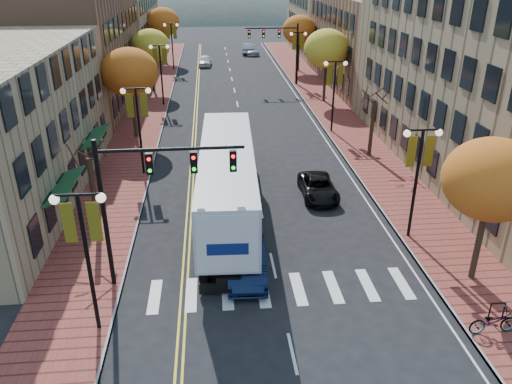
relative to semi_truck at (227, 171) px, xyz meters
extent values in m
plane|color=black|center=(1.93, -9.96, -2.54)|extent=(200.00, 200.00, 0.00)
cube|color=brown|center=(-7.07, 22.54, -2.47)|extent=(4.00, 85.00, 0.15)
cube|color=brown|center=(10.93, 22.54, -2.47)|extent=(4.00, 85.00, 0.15)
cube|color=brown|center=(-15.07, 26.04, 2.96)|extent=(12.00, 24.00, 11.00)
cube|color=#9E8966|center=(-15.07, 51.04, 2.21)|extent=(12.00, 26.00, 9.50)
cube|color=brown|center=(20.43, 32.04, 2.46)|extent=(15.00, 24.00, 10.00)
cube|color=#9E8966|center=(20.43, 54.04, 2.96)|extent=(15.00, 20.00, 11.00)
cylinder|color=#382619|center=(-7.07, -1.96, -0.29)|extent=(0.28, 0.28, 4.20)
cylinder|color=#382619|center=(-7.07, 14.04, 0.06)|extent=(0.28, 0.28, 4.90)
ellipsoid|color=orange|center=(-7.07, 14.04, 2.92)|extent=(4.48, 4.48, 3.81)
cylinder|color=#382619|center=(-7.07, 30.04, -0.12)|extent=(0.28, 0.28, 4.55)
ellipsoid|color=yellow|center=(-7.07, 30.04, 2.53)|extent=(4.16, 4.16, 3.54)
cylinder|color=#382619|center=(-7.07, 48.04, 0.13)|extent=(0.28, 0.28, 5.04)
ellipsoid|color=orange|center=(-7.07, 48.04, 3.07)|extent=(4.61, 4.61, 3.92)
cylinder|color=#382619|center=(10.93, -7.96, -0.12)|extent=(0.28, 0.28, 4.55)
ellipsoid|color=orange|center=(10.93, -7.96, 2.53)|extent=(4.16, 4.16, 3.54)
cylinder|color=#382619|center=(10.93, 8.04, -0.29)|extent=(0.28, 0.28, 4.20)
cylinder|color=#382619|center=(10.93, 24.04, 0.06)|extent=(0.28, 0.28, 4.90)
ellipsoid|color=yellow|center=(10.93, 24.04, 2.92)|extent=(4.48, 4.48, 3.81)
cylinder|color=#382619|center=(10.93, 40.04, -0.01)|extent=(0.28, 0.28, 4.76)
ellipsoid|color=orange|center=(10.93, 40.04, 2.76)|extent=(4.35, 4.35, 3.70)
cylinder|color=black|center=(-5.57, -9.96, 0.46)|extent=(0.16, 0.16, 6.00)
cylinder|color=black|center=(-5.57, -9.96, 3.46)|extent=(1.60, 0.10, 0.10)
sphere|color=#FFF2CC|center=(-6.37, -9.96, 3.31)|extent=(0.36, 0.36, 0.36)
sphere|color=#FFF2CC|center=(-4.77, -9.96, 3.31)|extent=(0.36, 0.36, 0.36)
cube|color=gold|center=(-6.02, -9.96, 2.36)|extent=(0.45, 0.03, 1.60)
cube|color=gold|center=(-5.12, -9.96, 2.36)|extent=(0.45, 0.03, 1.60)
cylinder|color=black|center=(-5.57, 6.04, 0.46)|extent=(0.16, 0.16, 6.00)
cylinder|color=black|center=(-5.57, 6.04, 3.46)|extent=(1.60, 0.10, 0.10)
sphere|color=#FFF2CC|center=(-6.37, 6.04, 3.31)|extent=(0.36, 0.36, 0.36)
sphere|color=#FFF2CC|center=(-4.77, 6.04, 3.31)|extent=(0.36, 0.36, 0.36)
cube|color=gold|center=(-6.02, 6.04, 2.36)|extent=(0.45, 0.03, 1.60)
cube|color=gold|center=(-5.12, 6.04, 2.36)|extent=(0.45, 0.03, 1.60)
cylinder|color=black|center=(-5.57, 24.04, 0.46)|extent=(0.16, 0.16, 6.00)
cylinder|color=black|center=(-5.57, 24.04, 3.46)|extent=(1.60, 0.10, 0.10)
sphere|color=#FFF2CC|center=(-6.37, 24.04, 3.31)|extent=(0.36, 0.36, 0.36)
sphere|color=#FFF2CC|center=(-4.77, 24.04, 3.31)|extent=(0.36, 0.36, 0.36)
cube|color=gold|center=(-6.02, 24.04, 2.36)|extent=(0.45, 0.03, 1.60)
cube|color=gold|center=(-5.12, 24.04, 2.36)|extent=(0.45, 0.03, 1.60)
cylinder|color=black|center=(-5.57, 42.04, 0.46)|extent=(0.16, 0.16, 6.00)
cylinder|color=black|center=(-5.57, 42.04, 3.46)|extent=(1.60, 0.10, 0.10)
sphere|color=#FFF2CC|center=(-6.37, 42.04, 3.31)|extent=(0.36, 0.36, 0.36)
sphere|color=#FFF2CC|center=(-4.77, 42.04, 3.31)|extent=(0.36, 0.36, 0.36)
cube|color=gold|center=(-6.02, 42.04, 2.36)|extent=(0.45, 0.03, 1.60)
cube|color=gold|center=(-5.12, 42.04, 2.36)|extent=(0.45, 0.03, 1.60)
cylinder|color=black|center=(9.43, -3.96, 0.46)|extent=(0.16, 0.16, 6.00)
cylinder|color=black|center=(9.43, -3.96, 3.46)|extent=(1.60, 0.10, 0.10)
sphere|color=#FFF2CC|center=(8.63, -3.96, 3.31)|extent=(0.36, 0.36, 0.36)
sphere|color=#FFF2CC|center=(10.23, -3.96, 3.31)|extent=(0.36, 0.36, 0.36)
cube|color=gold|center=(8.98, -3.96, 2.36)|extent=(0.45, 0.03, 1.60)
cube|color=gold|center=(9.88, -3.96, 2.36)|extent=(0.45, 0.03, 1.60)
cylinder|color=black|center=(9.43, 14.04, 0.46)|extent=(0.16, 0.16, 6.00)
cylinder|color=black|center=(9.43, 14.04, 3.46)|extent=(1.60, 0.10, 0.10)
sphere|color=#FFF2CC|center=(8.63, 14.04, 3.31)|extent=(0.36, 0.36, 0.36)
sphere|color=#FFF2CC|center=(10.23, 14.04, 3.31)|extent=(0.36, 0.36, 0.36)
cube|color=gold|center=(8.98, 14.04, 2.36)|extent=(0.45, 0.03, 1.60)
cube|color=gold|center=(9.88, 14.04, 2.36)|extent=(0.45, 0.03, 1.60)
cylinder|color=black|center=(9.43, 32.04, 0.46)|extent=(0.16, 0.16, 6.00)
cylinder|color=black|center=(9.43, 32.04, 3.46)|extent=(1.60, 0.10, 0.10)
sphere|color=#FFF2CC|center=(8.63, 32.04, 3.31)|extent=(0.36, 0.36, 0.36)
sphere|color=#FFF2CC|center=(10.23, 32.04, 3.31)|extent=(0.36, 0.36, 0.36)
cube|color=gold|center=(8.98, 32.04, 2.36)|extent=(0.45, 0.03, 1.60)
cube|color=gold|center=(9.88, 32.04, 2.36)|extent=(0.45, 0.03, 1.60)
cylinder|color=black|center=(-5.47, -6.96, 0.96)|extent=(0.20, 0.20, 7.00)
cylinder|color=black|center=(-2.47, -6.96, 3.96)|extent=(6.00, 0.14, 0.14)
cube|color=black|center=(-3.37, -6.96, 3.36)|extent=(0.30, 0.25, 0.90)
sphere|color=#FF0C0C|center=(-3.37, -7.10, 3.61)|extent=(0.16, 0.16, 0.16)
cube|color=black|center=(-1.57, -6.96, 3.36)|extent=(0.30, 0.25, 0.90)
sphere|color=#FF0C0C|center=(-1.57, -7.10, 3.61)|extent=(0.16, 0.16, 0.16)
cube|color=black|center=(0.05, -6.96, 3.36)|extent=(0.30, 0.25, 0.90)
sphere|color=#FF0C0C|center=(0.05, -7.10, 3.61)|extent=(0.16, 0.16, 0.16)
cylinder|color=black|center=(9.33, 32.04, 0.96)|extent=(0.20, 0.20, 7.00)
cylinder|color=black|center=(6.33, 32.04, 3.96)|extent=(6.00, 0.14, 0.14)
cube|color=black|center=(7.23, 32.04, 3.36)|extent=(0.30, 0.25, 0.90)
sphere|color=#FF0C0C|center=(7.23, 31.90, 3.61)|extent=(0.16, 0.16, 0.16)
cube|color=black|center=(5.43, 32.04, 3.36)|extent=(0.30, 0.25, 0.90)
sphere|color=#FF0C0C|center=(5.43, 31.90, 3.61)|extent=(0.16, 0.16, 0.16)
cube|color=black|center=(3.81, 32.04, 3.36)|extent=(0.30, 0.25, 0.90)
sphere|color=#FF0C0C|center=(3.81, 31.90, 3.61)|extent=(0.16, 0.16, 0.16)
cube|color=black|center=(-0.05, -1.39, -1.62)|extent=(1.61, 14.18, 0.38)
cube|color=silver|center=(-0.05, -1.39, 0.29)|extent=(3.35, 14.24, 3.05)
cube|color=black|center=(0.27, 7.31, -0.75)|extent=(2.84, 3.36, 2.72)
cylinder|color=black|center=(-1.40, -7.00, -2.00)|extent=(0.42, 1.10, 1.09)
cylinder|color=black|center=(0.88, -7.09, -2.00)|extent=(0.42, 1.10, 1.09)
cylinder|color=black|center=(-1.36, -5.70, -2.00)|extent=(0.42, 1.10, 1.09)
cylinder|color=black|center=(0.93, -5.78, -2.00)|extent=(0.42, 1.10, 1.09)
cylinder|color=black|center=(-0.92, 6.04, -2.00)|extent=(0.42, 1.10, 1.09)
cylinder|color=black|center=(1.37, 5.96, -2.00)|extent=(0.42, 1.10, 1.09)
cylinder|color=black|center=(-0.83, 8.44, -2.00)|extent=(0.42, 1.10, 1.09)
cylinder|color=black|center=(1.45, 8.35, -2.00)|extent=(0.42, 1.10, 1.09)
imported|color=black|center=(0.61, -6.38, -1.71)|extent=(1.95, 5.11, 1.66)
imported|color=black|center=(5.68, 1.53, -1.92)|extent=(2.11, 4.49, 1.24)
imported|color=white|center=(-1.40, 44.96, -1.84)|extent=(1.93, 4.23, 1.41)
imported|color=#ACACB4|center=(5.91, 53.56, -1.86)|extent=(2.00, 4.77, 1.38)
imported|color=#A9AAB1|center=(5.39, 54.54, -1.76)|extent=(2.13, 4.92, 1.57)
imported|color=gray|center=(9.88, -11.67, -1.88)|extent=(2.00, 0.77, 1.04)
camera|label=1|loc=(-0.76, -26.24, 10.91)|focal=35.00mm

